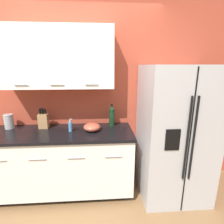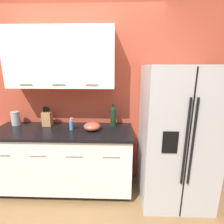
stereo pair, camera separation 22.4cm
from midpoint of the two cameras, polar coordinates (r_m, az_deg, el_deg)
wall_back at (r=2.55m, az=-10.88°, el=7.41°), size 10.00×0.39×2.60m
counter_unit at (r=2.59m, az=-12.76°, el=-14.90°), size 1.86×0.64×0.90m
refrigerator at (r=2.41m, az=22.67°, el=-7.19°), size 0.85×0.81×1.74m
knife_block at (r=2.59m, az=-18.14°, el=-2.03°), size 0.12×0.11×0.29m
wine_bottle at (r=2.44m, az=3.01°, el=-1.36°), size 0.08×0.08×0.31m
soap_dispenser at (r=2.35m, az=-10.55°, el=-4.22°), size 0.05×0.05×0.17m
steel_canister at (r=2.79m, az=-26.99°, el=-1.88°), size 0.12×0.12×0.21m
mixing_bowl at (r=2.30m, az=-3.76°, el=-4.74°), size 0.22×0.22×0.11m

